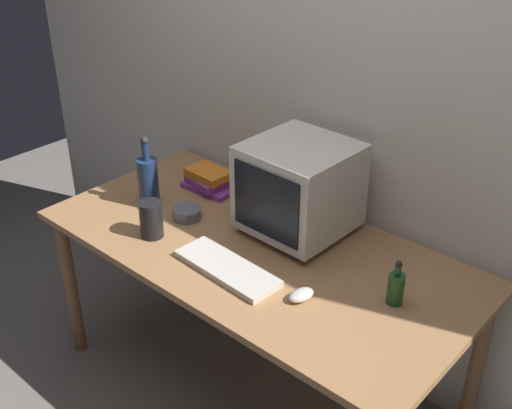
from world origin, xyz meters
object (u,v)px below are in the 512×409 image
(keyboard, at_px, (227,268))
(computer_mouse, at_px, (301,295))
(metal_canister, at_px, (151,219))
(bottle_short, at_px, (396,287))
(bottle_tall, at_px, (148,180))
(book_stack, at_px, (210,180))
(cd_spindle, at_px, (187,213))
(crt_monitor, at_px, (299,188))

(keyboard, relative_size, computer_mouse, 4.20)
(metal_canister, bearing_deg, bottle_short, 15.94)
(computer_mouse, bearing_deg, keyboard, -159.72)
(keyboard, relative_size, bottle_tall, 1.33)
(computer_mouse, bearing_deg, book_stack, 167.10)
(book_stack, bearing_deg, cd_spindle, -65.81)
(computer_mouse, distance_m, bottle_tall, 0.90)
(crt_monitor, bearing_deg, cd_spindle, -150.90)
(bottle_short, distance_m, metal_canister, 0.97)
(book_stack, bearing_deg, crt_monitor, -2.09)
(keyboard, relative_size, bottle_short, 2.49)
(keyboard, bearing_deg, bottle_tall, 170.29)
(keyboard, bearing_deg, bottle_short, 27.10)
(keyboard, bearing_deg, cd_spindle, 160.27)
(crt_monitor, height_order, bottle_short, crt_monitor)
(crt_monitor, xyz_separation_m, book_stack, (-0.51, 0.02, -0.15))
(bottle_short, distance_m, book_stack, 1.05)
(metal_canister, bearing_deg, cd_spindle, 90.21)
(keyboard, xyz_separation_m, cd_spindle, (-0.39, 0.16, 0.01))
(bottle_tall, bearing_deg, computer_mouse, -5.45)
(bottle_short, xyz_separation_m, book_stack, (-1.04, 0.16, -0.02))
(bottle_short, bearing_deg, crt_monitor, 164.77)
(crt_monitor, relative_size, metal_canister, 2.64)
(computer_mouse, relative_size, bottle_short, 0.59)
(crt_monitor, bearing_deg, metal_canister, -134.51)
(crt_monitor, xyz_separation_m, keyboard, (-0.02, -0.39, -0.18))
(crt_monitor, height_order, cd_spindle, crt_monitor)
(metal_canister, bearing_deg, computer_mouse, 5.89)
(bottle_tall, height_order, metal_canister, bottle_tall)
(bottle_short, height_order, cd_spindle, bottle_short)
(keyboard, bearing_deg, book_stack, 143.76)
(crt_monitor, relative_size, keyboard, 0.94)
(keyboard, xyz_separation_m, metal_canister, (-0.38, -0.02, 0.06))
(bottle_tall, bearing_deg, keyboard, -12.84)
(computer_mouse, distance_m, bottle_short, 0.32)
(computer_mouse, distance_m, cd_spindle, 0.70)
(bottle_short, height_order, metal_canister, bottle_short)
(bottle_tall, bearing_deg, bottle_short, 5.59)
(keyboard, distance_m, bottle_tall, 0.61)
(cd_spindle, bearing_deg, crt_monitor, 29.10)
(bottle_tall, bearing_deg, crt_monitor, 22.94)
(computer_mouse, height_order, metal_canister, metal_canister)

